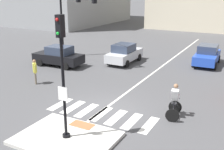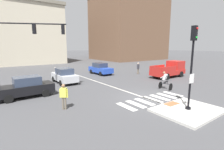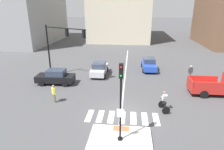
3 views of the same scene
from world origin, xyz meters
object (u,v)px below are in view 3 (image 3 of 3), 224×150
Objects in this scene: signal_pole at (121,97)px; car_blue_eastbound_far at (149,64)px; traffic_light_mast at (59,42)px; pickup_truck_red_cross_right at (222,85)px; pedestrian_at_curb_left at (54,92)px; pedestrian_waiting_far_side at (190,71)px; cyclist at (164,101)px; car_black_cross_left at (56,77)px; car_silver_westbound_far at (99,69)px.

car_blue_eastbound_far is (2.96, 15.19, -2.34)m from signal_pole.
traffic_light_mast is 17.51m from pickup_truck_red_cross_right.
traffic_light_mast reaches higher than pedestrian_at_curb_left.
pedestrian_at_curb_left and pedestrian_waiting_far_side have the same top height.
pickup_truck_red_cross_right is at bearing 31.69° from cyclist.
signal_pole reaches higher than car_black_cross_left.
pickup_truck_red_cross_right reaches higher than car_silver_westbound_far.
traffic_light_mast reaches higher than car_blue_eastbound_far.
traffic_light_mast is 3.65× the size of cyclist.
pickup_truck_red_cross_right is (12.63, -4.57, 0.17)m from car_silver_westbound_far.
car_black_cross_left is at bearing -90.91° from traffic_light_mast.
car_silver_westbound_far is (4.27, 1.45, -3.52)m from traffic_light_mast.
car_black_cross_left is 0.81× the size of pickup_truck_red_cross_right.
car_silver_westbound_far is at bearing 160.09° from pickup_truck_red_cross_right.
car_black_cross_left is (-7.66, 9.10, -2.34)m from signal_pole.
signal_pole is at bearing -121.82° from pedestrian_waiting_far_side.
pedestrian_waiting_far_side is at bearing 3.93° from traffic_light_mast.
signal_pole is at bearing -101.02° from car_blue_eastbound_far.
car_black_cross_left is 16.97m from pickup_truck_red_cross_right.
car_silver_westbound_far is (-3.35, 12.49, -2.34)m from signal_pole.
car_silver_westbound_far is at bearing 70.19° from pedestrian_at_curb_left.
pickup_truck_red_cross_right reaches higher than pedestrian_waiting_far_side.
car_black_cross_left is 2.49× the size of pedestrian_waiting_far_side.
car_black_cross_left and car_silver_westbound_far have the same top height.
cyclist is (0.38, -10.94, 0.06)m from car_blue_eastbound_far.
signal_pole is 8.07m from pedestrian_at_curb_left.
car_blue_eastbound_far is 9.63m from pickup_truck_red_cross_right.
signal_pole reaches higher than pedestrian_at_curb_left.
cyclist reaches higher than car_black_cross_left.
car_silver_westbound_far is at bearing 129.04° from cyclist.
pickup_truck_red_cross_right is at bearing 11.55° from pedestrian_at_curb_left.
signal_pole reaches higher than pedestrian_waiting_far_side.
signal_pole is at bearing -128.11° from cyclist.
cyclist is 8.87m from pedestrian_waiting_far_side.
car_silver_westbound_far is at bearing 177.81° from pedestrian_waiting_far_side.
cyclist is at bearing -3.14° from pedestrian_at_curb_left.
cyclist is (-5.94, -3.67, -0.11)m from pickup_truck_red_cross_right.
car_silver_westbound_far is 10.86m from pedestrian_waiting_far_side.
car_blue_eastbound_far is 2.47× the size of cyclist.
car_silver_westbound_far is 2.46× the size of pedestrian_waiting_far_side.
car_black_cross_left is 12.01m from cyclist.
pickup_truck_red_cross_right is 3.06× the size of pedestrian_at_curb_left.
signal_pole is 0.98× the size of pickup_truck_red_cross_right.
pickup_truck_red_cross_right reaches higher than car_blue_eastbound_far.
car_blue_eastbound_far is at bearing 91.97° from cyclist.
signal_pole reaches higher than pickup_truck_red_cross_right.
pedestrian_waiting_far_side reaches higher than car_silver_westbound_far.
pedestrian_at_curb_left is 1.00× the size of pedestrian_waiting_far_side.
pedestrian_at_curb_left is (1.52, -4.33, 0.17)m from car_black_cross_left.
signal_pole is 2.97× the size of cyclist.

